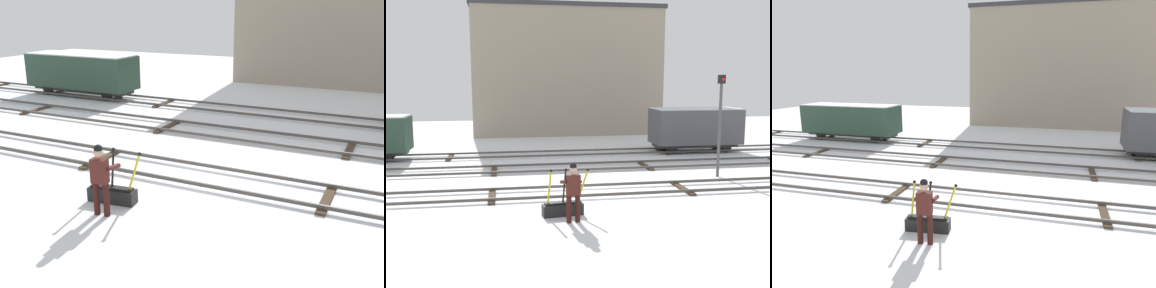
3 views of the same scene
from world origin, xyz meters
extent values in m
plane|color=white|center=(0.00, 0.00, 0.00)|extent=(60.00, 60.00, 0.00)
cube|color=#4C4742|center=(0.00, -0.72, 0.13)|extent=(44.00, 0.07, 0.10)
cube|color=#4C4742|center=(0.00, 0.72, 0.13)|extent=(44.00, 0.07, 0.10)
cube|color=#423323|center=(-3.52, 0.00, 0.04)|extent=(0.24, 1.94, 0.08)
cube|color=#423323|center=(3.52, 0.00, 0.04)|extent=(0.24, 1.94, 0.08)
cube|color=#4C4742|center=(0.00, 3.70, 0.13)|extent=(44.00, 0.07, 0.10)
cube|color=#4C4742|center=(0.00, 5.14, 0.13)|extent=(44.00, 0.07, 0.10)
cube|color=#423323|center=(-10.56, 4.42, 0.04)|extent=(0.24, 1.94, 0.08)
cube|color=#423323|center=(-3.52, 4.42, 0.04)|extent=(0.24, 1.94, 0.08)
cube|color=#423323|center=(3.52, 4.42, 0.04)|extent=(0.24, 1.94, 0.08)
cube|color=#4C4742|center=(0.00, 7.58, 0.13)|extent=(44.00, 0.07, 0.10)
cube|color=#4C4742|center=(0.00, 9.02, 0.13)|extent=(44.00, 0.07, 0.10)
cube|color=#423323|center=(-5.87, 8.30, 0.04)|extent=(0.24, 1.94, 0.08)
cube|color=black|center=(-1.35, -2.43, 0.18)|extent=(1.28, 0.52, 0.36)
cube|color=black|center=(-1.35, -2.43, 0.39)|extent=(1.13, 0.34, 0.06)
cylinder|color=yellow|center=(-1.76, -2.48, 0.88)|extent=(0.17, 0.08, 1.05)
sphere|color=black|center=(-1.70, -2.47, 1.40)|extent=(0.09, 0.09, 0.09)
cylinder|color=black|center=(-1.30, -2.42, 0.88)|extent=(0.16, 0.08, 1.05)
sphere|color=black|center=(-1.25, -2.42, 1.41)|extent=(0.09, 0.09, 0.09)
cylinder|color=yellow|center=(-0.72, -2.35, 0.86)|extent=(0.39, 0.10, 1.01)
sphere|color=black|center=(-0.56, -2.33, 1.36)|extent=(0.09, 0.09, 0.09)
cylinder|color=#351511|center=(-1.27, -3.16, 0.41)|extent=(0.15, 0.15, 0.82)
cylinder|color=#351511|center=(-1.01, -3.13, 0.41)|extent=(0.15, 0.15, 0.82)
cube|color=#4C1E19|center=(-1.14, -3.15, 1.11)|extent=(0.41, 0.29, 0.58)
sphere|color=tan|center=(-1.14, -3.15, 1.56)|extent=(0.22, 0.22, 0.22)
sphere|color=black|center=(-1.14, -3.15, 1.65)|extent=(0.20, 0.20, 0.20)
cylinder|color=#4C1E19|center=(-1.38, -2.91, 1.15)|extent=(0.18, 0.57, 0.23)
cylinder|color=#4C1E19|center=(-0.96, -2.85, 1.14)|extent=(0.18, 0.57, 0.20)
cube|color=gray|center=(1.76, 19.66, 4.59)|extent=(13.82, 6.98, 9.17)
cube|color=#2D2B28|center=(-10.93, 8.30, 0.40)|extent=(5.91, 1.26, 0.20)
cube|color=#284233|center=(-10.93, 8.30, 1.36)|extent=(6.23, 2.06, 1.72)
cube|color=white|center=(-10.93, 8.30, 2.25)|extent=(6.10, 1.98, 0.06)
cylinder|color=black|center=(-12.95, 7.77, 0.35)|extent=(0.70, 0.11, 0.70)
cylinder|color=black|center=(-12.94, 8.87, 0.35)|extent=(0.70, 0.11, 0.70)
cylinder|color=black|center=(-8.92, 7.73, 0.35)|extent=(0.70, 0.11, 0.70)
cylinder|color=black|center=(-8.90, 8.82, 0.35)|extent=(0.70, 0.11, 0.70)
camera|label=1|loc=(4.91, -10.81, 4.74)|focal=41.50mm
camera|label=2|loc=(-3.07, -15.39, 4.10)|focal=41.62mm
camera|label=3|loc=(2.04, -10.60, 4.36)|focal=31.76mm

